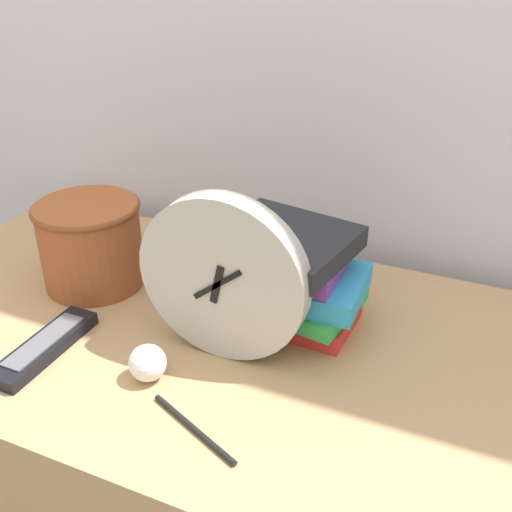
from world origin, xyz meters
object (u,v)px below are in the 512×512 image
basket (91,241)px  pen (193,428)px  book_stack (288,274)px  tv_remote (45,346)px  desk_clock (223,279)px  crumpled_paper_ball (148,363)px

basket → pen: (0.34, -0.25, -0.08)m
book_stack → basket: bearing=-175.3°
basket → tv_remote: bearing=-74.6°
desk_clock → tv_remote: size_ratio=1.35×
book_stack → basket: size_ratio=1.33×
tv_remote → crumpled_paper_ball: size_ratio=3.53×
pen → desk_clock: bearing=102.3°
desk_clock → basket: (-0.30, 0.09, -0.05)m
desk_clock → pen: 0.21m
desk_clock → pen: desk_clock is taller
book_stack → pen: (-0.02, -0.28, -0.08)m
desk_clock → basket: desk_clock is taller
crumpled_paper_ball → pen: crumpled_paper_ball is taller
basket → crumpled_paper_ball: bearing=-39.1°
book_stack → pen: 0.29m
tv_remote → pen: (0.28, -0.05, -0.01)m
tv_remote → basket: bearing=105.4°
desk_clock → pen: bearing=-77.7°
crumpled_paper_ball → pen: bearing=-31.1°
desk_clock → basket: size_ratio=1.39×
desk_clock → crumpled_paper_ball: desk_clock is taller
desk_clock → book_stack: size_ratio=1.05×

